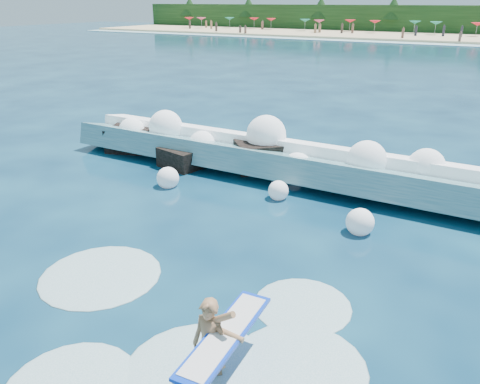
{
  "coord_description": "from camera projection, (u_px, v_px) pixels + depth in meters",
  "views": [
    {
      "loc": [
        7.07,
        -7.85,
        5.86
      ],
      "look_at": [
        1.5,
        2.0,
        1.2
      ],
      "focal_mm": 35.0,
      "sensor_mm": 36.0,
      "label": 1
    }
  ],
  "objects": [
    {
      "name": "beach",
      "position": [
        466.0,
        38.0,
        74.47
      ],
      "size": [
        140.0,
        20.0,
        0.4
      ],
      "primitive_type": "cube",
      "color": "tan",
      "rests_on": "ground"
    },
    {
      "name": "wave_spray",
      "position": [
        281.0,
        151.0,
        16.45
      ],
      "size": [
        15.16,
        4.71,
        2.07
      ],
      "color": "white",
      "rests_on": "ground"
    },
    {
      "name": "rock_cluster",
      "position": [
        186.0,
        150.0,
        18.39
      ],
      "size": [
        8.05,
        3.05,
        1.21
      ],
      "color": "black",
      "rests_on": "ground"
    },
    {
      "name": "wet_band",
      "position": [
        458.0,
        45.0,
        65.67
      ],
      "size": [
        140.0,
        5.0,
        0.08
      ],
      "primitive_type": "cube",
      "color": "silver",
      "rests_on": "ground"
    },
    {
      "name": "ground",
      "position": [
        149.0,
        251.0,
        11.77
      ],
      "size": [
        200.0,
        200.0,
        0.0
      ],
      "primitive_type": "plane",
      "color": "#072039",
      "rests_on": "ground"
    },
    {
      "name": "surf_foam",
      "position": [
        185.0,
        339.0,
        8.71
      ],
      "size": [
        9.1,
        6.08,
        0.14
      ],
      "color": "silver",
      "rests_on": "ground"
    },
    {
      "name": "surfer_with_board",
      "position": [
        213.0,
        344.0,
        7.65
      ],
      "size": [
        0.95,
        2.92,
        1.76
      ],
      "color": "#9B6D48",
      "rests_on": "ground"
    },
    {
      "name": "breaking_wave",
      "position": [
        283.0,
        161.0,
        16.73
      ],
      "size": [
        17.29,
        2.73,
        1.49
      ],
      "color": "teal",
      "rests_on": "ground"
    },
    {
      "name": "treeline",
      "position": [
        475.0,
        21.0,
        81.64
      ],
      "size": [
        140.0,
        4.0,
        5.0
      ],
      "primitive_type": "cube",
      "color": "black",
      "rests_on": "ground"
    },
    {
      "name": "beach_umbrellas",
      "position": [
        470.0,
        24.0,
        75.38
      ],
      "size": [
        111.45,
        6.26,
        0.5
      ],
      "color": "red",
      "rests_on": "ground"
    }
  ]
}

